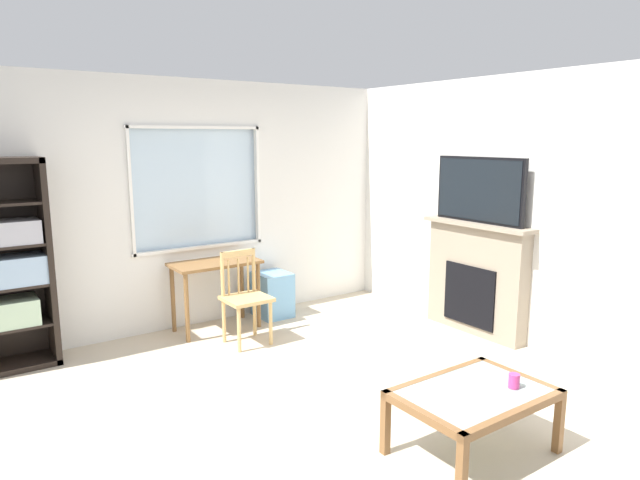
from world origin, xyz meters
name	(u,v)px	position (x,y,z in m)	size (l,w,h in m)	color
ground	(316,414)	(0.00, 0.00, -0.01)	(5.82, 5.88, 0.02)	beige
wall_back_with_window	(181,207)	(-0.02, 2.44, 1.26)	(4.82, 0.15, 2.57)	silver
wall_right	(533,213)	(2.47, 0.00, 1.28)	(0.12, 5.08, 2.57)	silver
desk_under_window	(215,273)	(0.18, 2.09, 0.60)	(0.89, 0.48, 0.72)	brown
wooden_chair	(245,297)	(0.25, 1.58, 0.46)	(0.42, 0.40, 0.90)	tan
plastic_drawer_unit	(273,294)	(0.88, 2.14, 0.25)	(0.35, 0.40, 0.50)	#72ADDB
fireplace	(476,278)	(2.32, 0.50, 0.58)	(0.26, 1.23, 1.15)	gray
tv	(479,190)	(2.30, 0.50, 1.47)	(0.06, 1.03, 0.65)	black
coffee_table	(474,399)	(0.52, -0.99, 0.36)	(0.96, 0.67, 0.42)	#8C9E99
sippy_cup	(514,381)	(0.76, -1.10, 0.47)	(0.07, 0.07, 0.09)	#DB3D84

